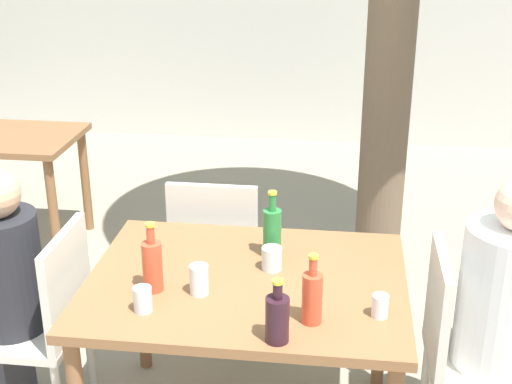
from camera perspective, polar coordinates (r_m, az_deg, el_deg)
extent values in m
cylinder|color=brown|center=(4.03, 10.44, 7.28)|extent=(0.27, 0.27, 2.29)
cube|color=brown|center=(2.86, -0.77, -7.28)|extent=(1.26, 0.97, 0.04)
cylinder|color=brown|center=(3.52, -9.10, -8.67)|extent=(0.06, 0.06, 0.73)
cylinder|color=brown|center=(3.41, 10.01, -9.91)|extent=(0.06, 0.06, 0.73)
cylinder|color=brown|center=(4.60, -15.88, -1.66)|extent=(0.06, 0.06, 0.73)
cylinder|color=brown|center=(5.08, -13.49, 0.88)|extent=(0.06, 0.06, 0.73)
cube|color=beige|center=(3.27, -17.79, -10.47)|extent=(0.44, 0.44, 0.04)
cube|color=beige|center=(3.07, -14.90, -7.08)|extent=(0.04, 0.44, 0.45)
cylinder|color=beige|center=(3.61, -18.92, -11.67)|extent=(0.04, 0.04, 0.43)
cylinder|color=beige|center=(3.47, -13.12, -12.46)|extent=(0.04, 0.04, 0.43)
cube|color=beige|center=(3.06, 17.71, -12.96)|extent=(0.44, 0.44, 0.04)
cube|color=beige|center=(2.89, 14.34, -8.96)|extent=(0.04, 0.44, 0.45)
cylinder|color=beige|center=(3.31, 13.36, -14.37)|extent=(0.04, 0.04, 0.43)
cube|color=beige|center=(3.74, -2.87, -5.01)|extent=(0.44, 0.44, 0.04)
cube|color=beige|center=(3.46, -3.52, -2.92)|extent=(0.44, 0.04, 0.45)
cylinder|color=beige|center=(3.99, 0.38, -6.92)|extent=(0.04, 0.04, 0.43)
cylinder|color=beige|center=(4.05, -5.00, -6.57)|extent=(0.04, 0.04, 0.43)
cylinder|color=beige|center=(3.66, -0.35, -9.79)|extent=(0.04, 0.04, 0.43)
cylinder|color=beige|center=(3.73, -6.23, -9.34)|extent=(0.04, 0.04, 0.43)
cylinder|color=#232328|center=(3.16, -19.37, -6.07)|extent=(0.30, 0.30, 0.52)
cylinder|color=white|center=(2.91, 19.59, -7.95)|extent=(0.38, 0.38, 0.58)
cylinder|color=#331923|center=(2.44, 1.71, -10.17)|extent=(0.08, 0.08, 0.16)
cylinder|color=#331923|center=(2.38, 1.74, -7.91)|extent=(0.03, 0.03, 0.06)
cylinder|color=gold|center=(2.36, 1.75, -7.17)|extent=(0.04, 0.04, 0.01)
cylinder|color=#287A38|center=(2.98, 1.30, -3.32)|extent=(0.08, 0.08, 0.21)
cylinder|color=#287A38|center=(2.92, 1.32, -0.84)|extent=(0.03, 0.03, 0.07)
cylinder|color=gold|center=(2.90, 1.33, -0.07)|extent=(0.04, 0.04, 0.01)
cylinder|color=#DB4C2D|center=(2.54, 4.51, -8.50)|extent=(0.07, 0.07, 0.19)
cylinder|color=#DB4C2D|center=(2.47, 4.60, -5.97)|extent=(0.03, 0.03, 0.07)
cylinder|color=gold|center=(2.46, 4.62, -5.17)|extent=(0.04, 0.04, 0.01)
cylinder|color=#DB4C2D|center=(2.75, -8.28, -5.94)|extent=(0.08, 0.08, 0.20)
cylinder|color=#DB4C2D|center=(2.69, -8.44, -3.41)|extent=(0.03, 0.03, 0.07)
cylinder|color=gold|center=(2.67, -8.49, -2.62)|extent=(0.04, 0.04, 0.01)
cylinder|color=silver|center=(2.90, 1.28, -5.34)|extent=(0.08, 0.08, 0.10)
cylinder|color=white|center=(2.73, -4.58, -7.01)|extent=(0.07, 0.07, 0.12)
cylinder|color=silver|center=(2.65, -9.05, -8.48)|extent=(0.07, 0.07, 0.10)
cylinder|color=white|center=(2.62, 9.89, -8.97)|extent=(0.06, 0.06, 0.09)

